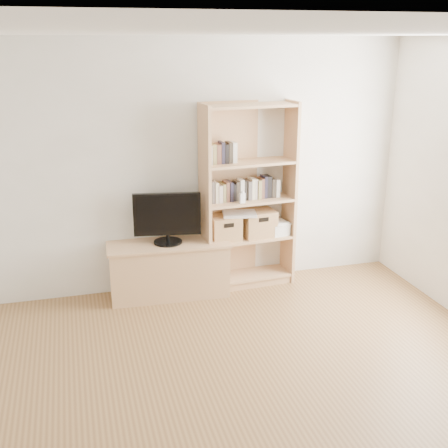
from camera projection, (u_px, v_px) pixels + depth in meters
name	position (u px, v px, depth m)	size (l,w,h in m)	color
floor	(278.00, 423.00, 3.95)	(4.50, 5.00, 0.01)	brown
back_wall	(197.00, 167.00, 5.83)	(4.50, 0.02, 2.60)	beige
ceiling	(292.00, 33.00, 3.13)	(4.50, 5.00, 0.01)	white
tv_stand	(169.00, 270.00, 5.85)	(1.21, 0.45, 0.55)	tan
bookshelf	(248.00, 197.00, 5.90)	(0.99, 0.35, 1.97)	tan
television	(167.00, 218.00, 5.67)	(0.68, 0.05, 0.53)	black
books_row_mid	(247.00, 189.00, 5.89)	(0.80, 0.16, 0.22)	#312C28
books_row_upper	(228.00, 152.00, 5.69)	(0.39, 0.14, 0.21)	#312C28
baby_monitor	(242.00, 198.00, 5.76)	(0.05, 0.03, 0.10)	white
basket_left	(225.00, 228.00, 5.91)	(0.31, 0.26, 0.26)	#A5724A
basket_right	(258.00, 223.00, 6.03)	(0.34, 0.28, 0.28)	#A5724A
laptop	(239.00, 214.00, 5.90)	(0.35, 0.24, 0.03)	white
magazine_stack	(277.00, 228.00, 6.12)	(0.19, 0.27, 0.13)	silver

